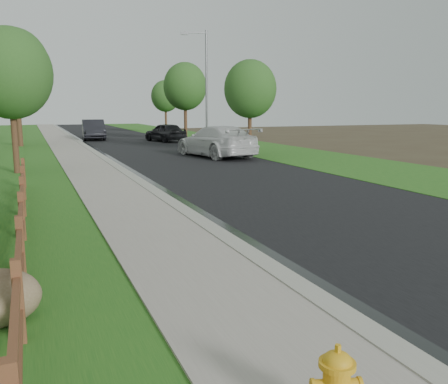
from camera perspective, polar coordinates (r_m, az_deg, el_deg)
name	(u,v)px	position (r m, az deg, el deg)	size (l,w,h in m)	color
road	(136,143)	(38.91, -10.57, 5.83)	(8.00, 90.00, 0.02)	black
curb	(82,144)	(38.27, -16.76, 5.58)	(0.40, 90.00, 0.12)	gray
wet_gutter	(86,144)	(38.31, -16.24, 5.55)	(0.50, 90.00, 0.00)	black
sidewalk	(64,144)	(38.17, -18.71, 5.44)	(2.20, 90.00, 0.10)	gray
grass_strip	(37,145)	(38.09, -21.57, 5.23)	(1.60, 90.00, 0.06)	#1D5418
verge_far	(216,141)	(40.89, -1.02, 6.21)	(6.00, 90.00, 0.04)	#1D5418
ranch_fence	(21,228)	(9.64, -23.21, -3.96)	(0.12, 16.92, 1.10)	#52351B
white_suv	(216,141)	(27.33, -0.97, 6.12)	(2.49, 6.12, 1.78)	silver
dark_car_mid	(165,132)	(39.95, -7.08, 7.15)	(1.82, 4.51, 1.54)	black
dark_car_far	(93,130)	(43.69, -15.44, 7.25)	(1.85, 5.30, 1.75)	black
streetlight	(204,82)	(34.77, -2.38, 13.11)	(1.88, 0.54, 8.17)	slate
tree_near_left	(10,74)	(22.17, -24.37, 12.85)	(3.46, 3.46, 6.13)	#3C2318
tree_near_right	(250,89)	(28.76, 3.16, 12.26)	(3.12, 3.12, 5.62)	#3C2318
tree_mid_left	(15,65)	(37.69, -23.86, 13.81)	(4.69, 4.69, 8.38)	#3C2318
tree_mid_right	(185,87)	(40.51, -4.70, 12.53)	(3.60, 3.60, 6.53)	#3C2318
tree_far_right	(165,96)	(53.11, -7.06, 11.37)	(3.12, 3.12, 5.76)	#3C2318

